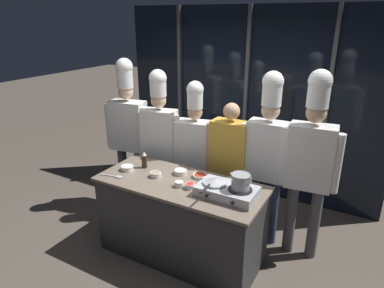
% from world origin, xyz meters
% --- Properties ---
extents(ground_plane, '(24.00, 24.00, 0.00)m').
position_xyz_m(ground_plane, '(0.00, 0.00, 0.00)').
color(ground_plane, brown).
extents(window_wall_back, '(3.88, 0.09, 2.70)m').
position_xyz_m(window_wall_back, '(0.00, 1.85, 1.35)').
color(window_wall_back, black).
rests_on(window_wall_back, ground_plane).
extents(demo_counter, '(1.80, 0.77, 0.91)m').
position_xyz_m(demo_counter, '(0.00, 0.00, 0.45)').
color(demo_counter, '#2D2D30').
rests_on(demo_counter, ground_plane).
extents(portable_stove, '(0.57, 0.36, 0.11)m').
position_xyz_m(portable_stove, '(0.54, -0.02, 0.96)').
color(portable_stove, '#B2B5BA').
rests_on(portable_stove, demo_counter).
extents(frying_pan, '(0.25, 0.42, 0.04)m').
position_xyz_m(frying_pan, '(0.41, -0.03, 1.04)').
color(frying_pan, '#ADAFB5').
rests_on(frying_pan, portable_stove).
extents(stock_pot, '(0.21, 0.18, 0.15)m').
position_xyz_m(stock_pot, '(0.68, -0.02, 1.10)').
color(stock_pot, '#93969B').
rests_on(stock_pot, portable_stove).
extents(squeeze_bottle_soy, '(0.06, 0.06, 0.19)m').
position_xyz_m(squeeze_bottle_soy, '(-0.56, 0.12, 1.00)').
color(squeeze_bottle_soy, '#332319').
rests_on(squeeze_bottle_soy, demo_counter).
extents(prep_bowl_bean_sprouts, '(0.09, 0.09, 0.06)m').
position_xyz_m(prep_bowl_bean_sprouts, '(0.04, -0.09, 0.94)').
color(prep_bowl_bean_sprouts, white).
rests_on(prep_bowl_bean_sprouts, demo_counter).
extents(prep_bowl_mushrooms, '(0.12, 0.12, 0.05)m').
position_xyz_m(prep_bowl_mushrooms, '(-0.30, -0.01, 0.94)').
color(prep_bowl_mushrooms, white).
rests_on(prep_bowl_mushrooms, demo_counter).
extents(prep_bowl_bell_pepper, '(0.10, 0.10, 0.06)m').
position_xyz_m(prep_bowl_bell_pepper, '(0.15, -0.07, 0.94)').
color(prep_bowl_bell_pepper, white).
rests_on(prep_bowl_bell_pepper, demo_counter).
extents(prep_bowl_rice, '(0.14, 0.14, 0.05)m').
position_xyz_m(prep_bowl_rice, '(-0.68, -0.03, 0.94)').
color(prep_bowl_rice, white).
rests_on(prep_bowl_rice, demo_counter).
extents(prep_bowl_chili_flakes, '(0.16, 0.16, 0.04)m').
position_xyz_m(prep_bowl_chili_flakes, '(0.12, 0.21, 0.93)').
color(prep_bowl_chili_flakes, white).
rests_on(prep_bowl_chili_flakes, demo_counter).
extents(prep_bowl_garlic, '(0.14, 0.14, 0.05)m').
position_xyz_m(prep_bowl_garlic, '(-0.10, 0.18, 0.94)').
color(prep_bowl_garlic, white).
rests_on(prep_bowl_garlic, demo_counter).
extents(serving_spoon_slotted, '(0.27, 0.09, 0.02)m').
position_xyz_m(serving_spoon_slotted, '(-0.68, -0.24, 0.91)').
color(serving_spoon_slotted, '#B2B5BA').
rests_on(serving_spoon_slotted, demo_counter).
extents(chef_head, '(0.62, 0.33, 2.05)m').
position_xyz_m(chef_head, '(-1.23, 0.67, 1.16)').
color(chef_head, '#4C4C51').
rests_on(chef_head, ground_plane).
extents(chef_sous, '(0.56, 0.30, 1.95)m').
position_xyz_m(chef_sous, '(-0.70, 0.64, 1.14)').
color(chef_sous, '#2D3856').
rests_on(chef_sous, ground_plane).
extents(chef_line, '(0.59, 0.32, 1.84)m').
position_xyz_m(chef_line, '(-0.23, 0.72, 1.04)').
color(chef_line, '#2D3856').
rests_on(chef_line, ground_plane).
extents(person_guest, '(0.58, 0.23, 1.65)m').
position_xyz_m(person_guest, '(0.26, 0.68, 1.00)').
color(person_guest, '#4C4C51').
rests_on(person_guest, ground_plane).
extents(chef_pastry, '(0.59, 0.24, 2.03)m').
position_xyz_m(chef_pastry, '(0.69, 0.71, 1.17)').
color(chef_pastry, '#2D3856').
rests_on(chef_pastry, ground_plane).
extents(chef_apprentice, '(0.61, 0.29, 2.08)m').
position_xyz_m(chef_apprentice, '(1.16, 0.68, 1.20)').
color(chef_apprentice, '#4C4C51').
rests_on(chef_apprentice, ground_plane).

